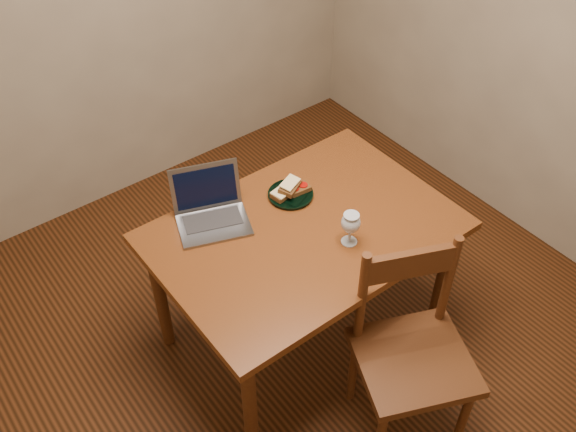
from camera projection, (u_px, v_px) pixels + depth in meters
floor at (294, 339)px, 3.28m from camera, size 3.20×3.20×0.02m
right_wall at (557, 11)px, 3.11m from camera, size 0.02×3.20×2.60m
table at (304, 242)px, 2.86m from camera, size 1.30×0.90×0.74m
chair at (413, 347)px, 2.60m from camera, size 0.59×0.58×0.49m
plate at (291, 195)px, 2.95m from camera, size 0.21×0.21×0.02m
sandwich_cheese at (283, 192)px, 2.93m from camera, size 0.12×0.08×0.03m
sandwich_tomato at (299, 188)px, 2.95m from camera, size 0.11×0.07×0.03m
sandwich_top at (290, 186)px, 2.92m from camera, size 0.14×0.11×0.04m
milk_glass at (350, 229)px, 2.69m from camera, size 0.08×0.08×0.16m
laptop at (210, 207)px, 2.82m from camera, size 0.39×0.37×0.22m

